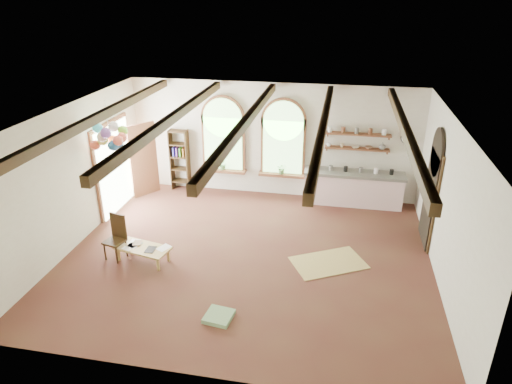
% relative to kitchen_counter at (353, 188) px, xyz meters
% --- Properties ---
extents(floor, '(8.00, 8.00, 0.00)m').
position_rel_kitchen_counter_xyz_m(floor, '(-2.30, -3.20, -0.48)').
color(floor, '#553223').
rests_on(floor, ground).
extents(ceiling_beams, '(6.20, 6.80, 0.18)m').
position_rel_kitchen_counter_xyz_m(ceiling_beams, '(-2.30, -3.20, 2.62)').
color(ceiling_beams, '#3C2A13').
rests_on(ceiling_beams, ceiling).
extents(window_left, '(1.30, 0.28, 2.20)m').
position_rel_kitchen_counter_xyz_m(window_left, '(-3.70, 0.23, 1.16)').
color(window_left, brown).
rests_on(window_left, floor).
extents(window_right, '(1.30, 0.28, 2.20)m').
position_rel_kitchen_counter_xyz_m(window_right, '(-2.00, 0.23, 1.16)').
color(window_right, brown).
rests_on(window_right, floor).
extents(left_doorway, '(0.10, 1.90, 2.50)m').
position_rel_kitchen_counter_xyz_m(left_doorway, '(-6.25, -1.40, 0.67)').
color(left_doorway, brown).
rests_on(left_doorway, floor).
extents(right_doorway, '(0.10, 1.30, 2.40)m').
position_rel_kitchen_counter_xyz_m(right_doorway, '(1.65, -1.70, 0.62)').
color(right_doorway, black).
rests_on(right_doorway, floor).
extents(kitchen_counter, '(2.68, 0.62, 0.94)m').
position_rel_kitchen_counter_xyz_m(kitchen_counter, '(0.00, 0.00, 0.00)').
color(kitchen_counter, beige).
rests_on(kitchen_counter, floor).
extents(wall_shelf_lower, '(1.70, 0.24, 0.04)m').
position_rel_kitchen_counter_xyz_m(wall_shelf_lower, '(0.00, 0.18, 1.07)').
color(wall_shelf_lower, brown).
rests_on(wall_shelf_lower, wall_back).
extents(wall_shelf_upper, '(1.70, 0.24, 0.04)m').
position_rel_kitchen_counter_xyz_m(wall_shelf_upper, '(0.00, 0.18, 1.47)').
color(wall_shelf_upper, brown).
rests_on(wall_shelf_upper, wall_back).
extents(wall_clock, '(0.32, 0.04, 0.32)m').
position_rel_kitchen_counter_xyz_m(wall_clock, '(1.25, 0.25, 1.42)').
color(wall_clock, black).
rests_on(wall_clock, wall_back).
extents(bookshelf, '(0.53, 0.32, 1.80)m').
position_rel_kitchen_counter_xyz_m(bookshelf, '(-5.00, 0.12, 0.42)').
color(bookshelf, '#3C2A13').
rests_on(bookshelf, floor).
extents(coffee_table, '(1.28, 0.78, 0.34)m').
position_rel_kitchen_counter_xyz_m(coffee_table, '(-4.50, -3.80, -0.18)').
color(coffee_table, tan).
rests_on(coffee_table, floor).
extents(side_chair, '(0.49, 0.49, 1.01)m').
position_rel_kitchen_counter_xyz_m(side_chair, '(-5.13, -3.78, -0.18)').
color(side_chair, '#3C2A13').
rests_on(side_chair, floor).
extents(floor_mat, '(1.79, 1.56, 0.02)m').
position_rel_kitchen_counter_xyz_m(floor_mat, '(-0.50, -3.13, -0.47)').
color(floor_mat, tan).
rests_on(floor_mat, floor).
extents(floor_cushion, '(0.54, 0.54, 0.08)m').
position_rel_kitchen_counter_xyz_m(floor_cushion, '(-2.38, -5.34, -0.43)').
color(floor_cushion, gray).
rests_on(floor_cushion, floor).
extents(water_jug_a, '(0.32, 0.32, 0.62)m').
position_rel_kitchen_counter_xyz_m(water_jug_a, '(0.80, 0.00, -0.21)').
color(water_jug_a, '#5988C0').
rests_on(water_jug_a, floor).
extents(water_jug_b, '(0.32, 0.32, 0.61)m').
position_rel_kitchen_counter_xyz_m(water_jug_b, '(1.00, 0.00, -0.21)').
color(water_jug_b, '#5988C0').
rests_on(water_jug_b, floor).
extents(balloon_cluster, '(0.78, 0.85, 1.15)m').
position_rel_kitchen_counter_xyz_m(balloon_cluster, '(-5.71, -2.40, 1.86)').
color(balloon_cluster, white).
rests_on(balloon_cluster, floor).
extents(table_book, '(0.22, 0.28, 0.02)m').
position_rel_kitchen_counter_xyz_m(table_book, '(-4.76, -3.68, -0.13)').
color(table_book, olive).
rests_on(table_book, coffee_table).
extents(tablet, '(0.20, 0.29, 0.01)m').
position_rel_kitchen_counter_xyz_m(tablet, '(-4.29, -3.86, -0.13)').
color(tablet, black).
rests_on(tablet, coffee_table).
extents(potted_plant_left, '(0.27, 0.23, 0.30)m').
position_rel_kitchen_counter_xyz_m(potted_plant_left, '(-3.70, 0.12, 0.37)').
color(potted_plant_left, '#598C4C').
rests_on(potted_plant_left, window_left).
extents(potted_plant_right, '(0.27, 0.23, 0.30)m').
position_rel_kitchen_counter_xyz_m(potted_plant_right, '(-2.00, 0.12, 0.37)').
color(potted_plant_right, '#598C4C').
rests_on(potted_plant_right, window_right).
extents(shelf_cup_a, '(0.12, 0.10, 0.10)m').
position_rel_kitchen_counter_xyz_m(shelf_cup_a, '(-0.75, 0.18, 1.14)').
color(shelf_cup_a, white).
rests_on(shelf_cup_a, wall_shelf_lower).
extents(shelf_cup_b, '(0.10, 0.10, 0.09)m').
position_rel_kitchen_counter_xyz_m(shelf_cup_b, '(-0.40, 0.18, 1.14)').
color(shelf_cup_b, beige).
rests_on(shelf_cup_b, wall_shelf_lower).
extents(shelf_bowl_a, '(0.22, 0.22, 0.05)m').
position_rel_kitchen_counter_xyz_m(shelf_bowl_a, '(-0.05, 0.18, 1.12)').
color(shelf_bowl_a, beige).
rests_on(shelf_bowl_a, wall_shelf_lower).
extents(shelf_bowl_b, '(0.20, 0.20, 0.06)m').
position_rel_kitchen_counter_xyz_m(shelf_bowl_b, '(0.30, 0.18, 1.12)').
color(shelf_bowl_b, '#8C664C').
rests_on(shelf_bowl_b, wall_shelf_lower).
extents(shelf_vase, '(0.18, 0.18, 0.19)m').
position_rel_kitchen_counter_xyz_m(shelf_vase, '(0.65, 0.18, 1.19)').
color(shelf_vase, slate).
rests_on(shelf_vase, wall_shelf_lower).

